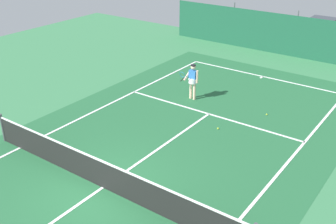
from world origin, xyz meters
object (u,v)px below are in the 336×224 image
object	(u,v)px
parked_car	(320,32)
tennis_net	(102,174)
tennis_ball_midcourt	(267,114)
tennis_player	(193,79)
tennis_ball_near_player	(218,128)

from	to	relation	value
parked_car	tennis_net	bearing A→B (deg)	88.41
tennis_net	tennis_ball_midcourt	world-z (taller)	tennis_net
tennis_player	parked_car	xyz separation A→B (m)	(1.93, 12.11, -0.12)
tennis_player	tennis_ball_midcourt	bearing A→B (deg)	-170.45
tennis_net	tennis_player	xyz separation A→B (m)	(-1.44, 7.33, 0.45)
tennis_player	parked_car	world-z (taller)	parked_car
tennis_net	tennis_player	distance (m)	7.48
tennis_net	tennis_ball_near_player	xyz separation A→B (m)	(0.99, 5.44, -0.48)
parked_car	tennis_ball_midcourt	bearing A→B (deg)	97.33
tennis_net	parked_car	size ratio (longest dim) A/B	2.41
tennis_player	tennis_ball_midcourt	xyz separation A→B (m)	(3.46, 0.41, -0.93)
tennis_player	tennis_ball_near_player	world-z (taller)	tennis_player
tennis_ball_near_player	tennis_ball_midcourt	world-z (taller)	same
tennis_ball_midcourt	tennis_ball_near_player	bearing A→B (deg)	-114.35
tennis_ball_near_player	tennis_ball_midcourt	bearing A→B (deg)	65.65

